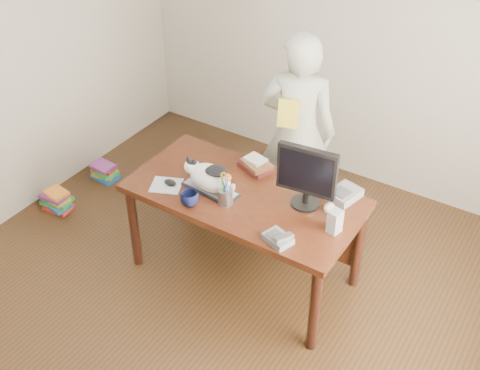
% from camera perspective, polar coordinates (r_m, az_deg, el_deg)
% --- Properties ---
extents(room, '(4.50, 4.50, 4.50)m').
position_cam_1_polar(room, '(3.34, -5.09, 2.20)').
color(room, black).
rests_on(room, ground).
extents(desk, '(1.60, 0.80, 0.75)m').
position_cam_1_polar(desk, '(4.23, 0.94, -1.83)').
color(desk, black).
rests_on(desk, ground).
extents(keyboard, '(0.42, 0.19, 0.02)m').
position_cam_1_polar(keyboard, '(4.11, -2.80, -0.42)').
color(keyboard, black).
rests_on(keyboard, desk).
extents(cat, '(0.40, 0.22, 0.23)m').
position_cam_1_polar(cat, '(4.05, -2.99, 0.85)').
color(cat, white).
rests_on(cat, keyboard).
extents(monitor, '(0.40, 0.22, 0.45)m').
position_cam_1_polar(monitor, '(3.85, 6.34, 1.02)').
color(monitor, black).
rests_on(monitor, desk).
extents(pen_cup, '(0.10, 0.10, 0.25)m').
position_cam_1_polar(pen_cup, '(3.96, -1.40, -0.93)').
color(pen_cup, gray).
rests_on(pen_cup, desk).
extents(mousepad, '(0.26, 0.25, 0.00)m').
position_cam_1_polar(mousepad, '(4.19, -7.01, -0.02)').
color(mousepad, silver).
rests_on(mousepad, desk).
extents(mouse, '(0.11, 0.09, 0.04)m').
position_cam_1_polar(mouse, '(4.18, -6.64, 0.24)').
color(mouse, black).
rests_on(mouse, mousepad).
extents(coffee_mug, '(0.16, 0.16, 0.10)m').
position_cam_1_polar(coffee_mug, '(3.97, -4.81, -1.29)').
color(coffee_mug, black).
rests_on(coffee_mug, desk).
extents(phone, '(0.20, 0.17, 0.08)m').
position_cam_1_polar(phone, '(3.69, 3.67, -5.08)').
color(phone, slate).
rests_on(phone, desk).
extents(speaker, '(0.09, 0.09, 0.16)m').
position_cam_1_polar(speaker, '(3.77, 8.98, -3.44)').
color(speaker, '#99999B').
rests_on(speaker, desk).
extents(baseball, '(0.08, 0.08, 0.08)m').
position_cam_1_polar(baseball, '(3.94, 8.49, -2.17)').
color(baseball, white).
rests_on(baseball, desk).
extents(book_stack, '(0.27, 0.24, 0.09)m').
position_cam_1_polar(book_stack, '(4.30, 1.55, 1.94)').
color(book_stack, '#471313').
rests_on(book_stack, desk).
extents(calculator, '(0.21, 0.25, 0.07)m').
position_cam_1_polar(calculator, '(4.09, 9.86, -0.87)').
color(calculator, slate).
rests_on(calculator, desk).
extents(person, '(0.68, 0.55, 1.62)m').
position_cam_1_polar(person, '(4.66, 5.48, 5.04)').
color(person, white).
rests_on(person, ground).
extents(held_book, '(0.17, 0.13, 0.21)m').
position_cam_1_polar(held_book, '(4.41, 4.61, 6.77)').
color(held_book, yellow).
rests_on(held_book, person).
extents(book_pile_a, '(0.27, 0.22, 0.18)m').
position_cam_1_polar(book_pile_a, '(5.34, -16.96, -1.41)').
color(book_pile_a, red).
rests_on(book_pile_a, ground).
extents(book_pile_b, '(0.26, 0.20, 0.15)m').
position_cam_1_polar(book_pile_b, '(5.61, -12.72, 1.24)').
color(book_pile_b, '#1A509E').
rests_on(book_pile_b, ground).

